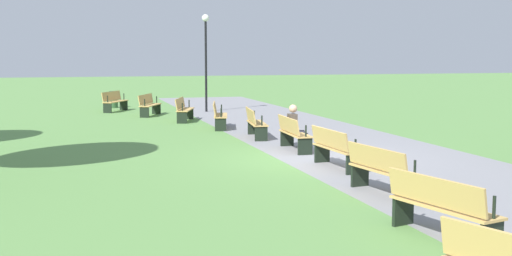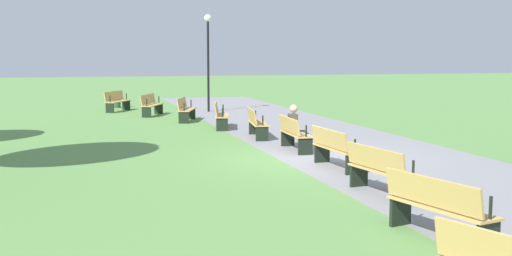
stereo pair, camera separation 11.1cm
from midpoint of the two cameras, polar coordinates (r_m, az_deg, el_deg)
name	(u,v)px [view 1 (the left image)]	position (r m, az deg, el deg)	size (l,w,h in m)	color
ground_plane	(316,158)	(15.50, 5.23, -2.76)	(120.00, 120.00, 0.00)	#5B8C47
path_paving	(374,155)	(16.13, 10.43, -2.46)	(44.99, 4.99, 0.01)	gray
bench_0	(114,101)	(28.83, -12.80, 2.40)	(1.74, 1.27, 0.89)	tan
bench_1	(149,104)	(26.50, -9.78, 2.11)	(1.77, 1.15, 0.89)	tan
bench_2	(184,109)	(24.11, -6.70, 1.72)	(1.79, 1.01, 0.89)	tan
bench_3	(219,115)	(21.68, -3.53, 1.20)	(1.79, 0.87, 0.89)	tan
bench_4	(255,122)	(19.19, -0.25, 0.51)	(1.78, 0.71, 0.89)	tan
bench_5	(293,133)	(16.68, 3.19, -0.43)	(1.75, 0.55, 0.89)	tan
bench_6	(335,147)	(14.13, 6.90, -1.76)	(1.75, 0.55, 0.89)	tan
bench_7	(382,169)	(11.57, 11.05, -3.70)	(1.78, 0.71, 0.89)	tan
bench_8	(441,206)	(9.02, 16.03, -6.78)	(1.79, 0.87, 0.89)	tan
person_seated	(296,125)	(16.94, 3.42, 0.23)	(0.34, 0.53, 1.20)	#4C4238
lamp_post	(206,45)	(28.02, -4.68, 7.50)	(0.32, 0.32, 4.28)	black
trash_bin	(114,99)	(30.84, -12.85, 2.53)	(0.40, 0.40, 0.79)	#2D512D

